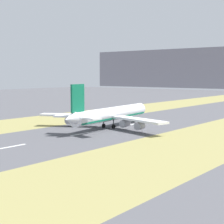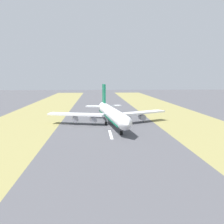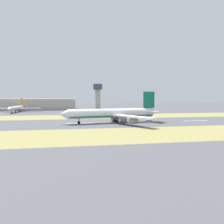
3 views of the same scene
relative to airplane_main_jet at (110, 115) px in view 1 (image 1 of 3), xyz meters
name	(u,v)px [view 1 (image 1 of 3)]	position (x,y,z in m)	size (l,w,h in m)	color
ground_plane	(122,126)	(1.66, 6.84, -6.02)	(800.00, 800.00, 0.00)	#4C4C51
grass_median_west	(55,119)	(-43.34, 6.84, -6.02)	(40.00, 600.00, 0.01)	olive
grass_median_east	(215,136)	(46.66, 6.84, -6.02)	(40.00, 600.00, 0.01)	olive
centreline_dash_near	(3,148)	(1.66, -58.11, -6.01)	(1.20, 18.00, 0.01)	silver
centreline_dash_mid	(86,133)	(1.66, -18.11, -6.01)	(1.20, 18.00, 0.01)	silver
centreline_dash_far	(140,123)	(1.66, 21.89, -6.01)	(1.20, 18.00, 0.01)	silver
airplane_main_jet	(110,115)	(0.00, 0.00, 0.00)	(63.67, 67.17, 20.20)	white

